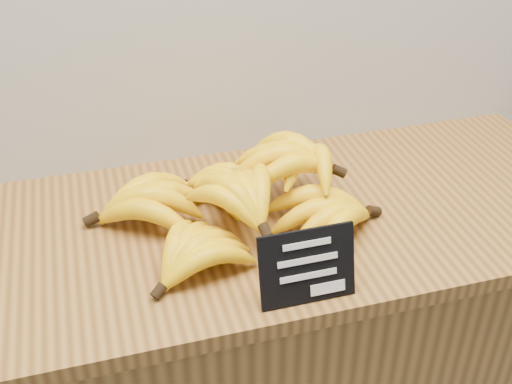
{
  "coord_description": "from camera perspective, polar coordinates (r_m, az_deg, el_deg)",
  "views": [
    {
      "loc": [
        -0.09,
        1.83,
        1.62
      ],
      "look_at": [
        0.15,
        2.7,
        1.02
      ],
      "focal_mm": 45.0,
      "sensor_mm": 36.0,
      "label": 1
    }
  ],
  "objects": [
    {
      "name": "counter_top",
      "position": [
        1.18,
        -0.67,
        -2.96
      ],
      "size": [
        1.38,
        0.54,
        0.03
      ],
      "primitive_type": "cube",
      "color": "olive",
      "rests_on": "counter"
    },
    {
      "name": "banana_pile",
      "position": [
        1.14,
        -1.16,
        -0.34
      ],
      "size": [
        0.51,
        0.39,
        0.12
      ],
      "color": "yellow",
      "rests_on": "counter_top"
    },
    {
      "name": "chalkboard_sign",
      "position": [
        0.98,
        4.59,
        -6.64
      ],
      "size": [
        0.15,
        0.04,
        0.12
      ],
      "primitive_type": "cube",
      "rotation": [
        -0.26,
        0.0,
        0.0
      ],
      "color": "black",
      "rests_on": "counter_top"
    }
  ]
}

